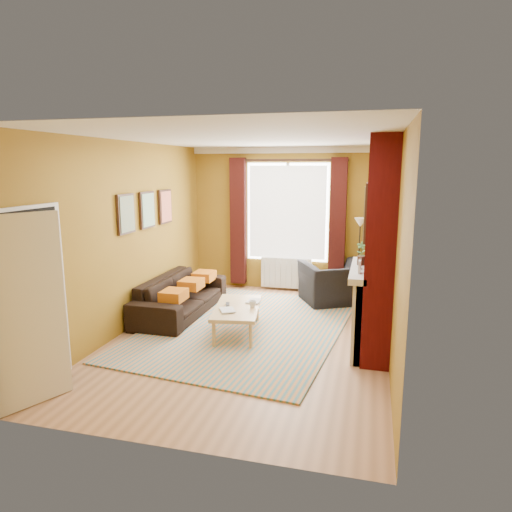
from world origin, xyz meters
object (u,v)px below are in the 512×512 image
sofa (181,295)px  floor_lamp (360,235)px  wicker_stool (318,284)px  coffee_table (237,309)px  armchair (335,283)px

sofa → floor_lamp: size_ratio=1.44×
wicker_stool → floor_lamp: floor_lamp is taller
coffee_table → floor_lamp: floor_lamp is taller
coffee_table → wicker_stool: wicker_stool is taller
sofa → floor_lamp: bearing=-58.8°
armchair → sofa: bearing=-0.1°
wicker_stool → coffee_table: bearing=-111.3°
armchair → floor_lamp: bearing=-161.3°
armchair → floor_lamp: 0.99m
armchair → wicker_stool: (-0.36, 0.40, -0.14)m
wicker_stool → floor_lamp: 1.22m
sofa → armchair: armchair is taller
sofa → coffee_table: 1.35m
sofa → floor_lamp: (2.82, 1.66, 0.88)m
armchair → floor_lamp: size_ratio=0.75×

